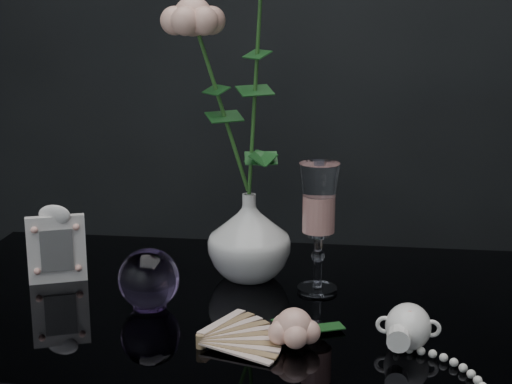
% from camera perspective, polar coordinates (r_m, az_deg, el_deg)
% --- Properties ---
extents(vase, '(0.17, 0.17, 0.14)m').
position_cam_1_polar(vase, '(1.25, -0.50, -3.25)').
color(vase, white).
rests_on(vase, table).
extents(wine_glass, '(0.07, 0.07, 0.20)m').
position_cam_1_polar(wine_glass, '(1.18, 4.56, -2.65)').
color(wine_glass, white).
rests_on(wine_glass, table).
extents(picture_frame, '(0.11, 0.10, 0.13)m').
position_cam_1_polar(picture_frame, '(1.27, -14.32, -3.66)').
color(picture_frame, silver).
rests_on(picture_frame, table).
extents(paperweight, '(0.11, 0.11, 0.09)m').
position_cam_1_polar(paperweight, '(1.15, -7.80, -6.27)').
color(paperweight, '#9573BB').
rests_on(paperweight, table).
extents(paper_fan, '(0.22, 0.17, 0.02)m').
position_cam_1_polar(paper_fan, '(1.03, -4.04, -10.68)').
color(paper_fan, beige).
rests_on(paper_fan, table).
extents(loose_rose, '(0.13, 0.16, 0.05)m').
position_cam_1_polar(loose_rose, '(1.03, 2.77, -9.80)').
color(loose_rose, '#E4A893').
rests_on(loose_rose, table).
extents(pearl_jar, '(0.22, 0.23, 0.06)m').
position_cam_1_polar(pearl_jar, '(1.04, 11.02, -9.45)').
color(pearl_jar, white).
rests_on(pearl_jar, table).
extents(roses, '(0.19, 0.11, 0.45)m').
position_cam_1_polar(roses, '(1.19, -1.30, 9.10)').
color(roses, '#EFAF98').
rests_on(roses, vase).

